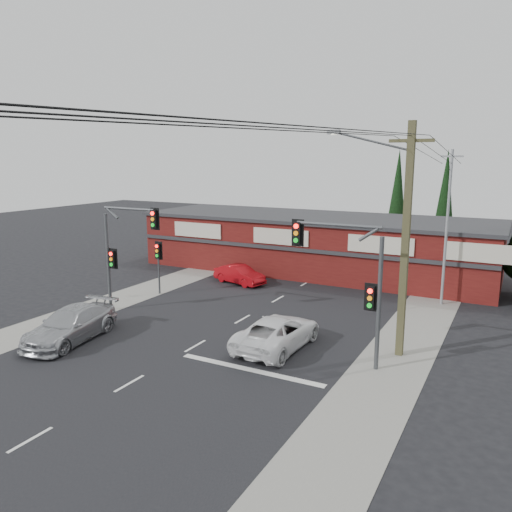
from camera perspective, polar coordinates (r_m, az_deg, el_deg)
The scene contains 18 objects.
ground at distance 23.77m, azimuth -6.41°, elevation -9.91°, with size 120.00×120.00×0.00m, color black.
road_strip at distance 27.79m, azimuth -0.54°, elevation -6.68°, with size 14.00×70.00×0.01m, color black.
verge_left at distance 32.55m, azimuth -13.84°, elevation -4.32°, with size 3.00×70.00×0.02m, color gray.
verge_right at distance 25.08m, azimuth 17.00°, elevation -9.17°, with size 3.00×70.00×0.02m, color gray.
stop_line at distance 20.88m, azimuth -0.64°, elevation -12.86°, with size 6.50×0.35×0.01m, color silver.
white_suv at distance 22.93m, azimuth 2.46°, elevation -8.70°, with size 2.42×5.26×1.46m, color white.
silver_suv at distance 25.29m, azimuth -20.44°, elevation -7.40°, with size 2.16×5.32×1.54m, color #AEB0B4.
red_sedan at distance 34.30m, azimuth -1.90°, elevation -2.13°, with size 1.35×3.88×1.28m, color #A30A10.
lane_dashes at distance 28.81m, azimuth 0.62°, elevation -6.00°, with size 0.12×50.03×0.01m.
shop_building at distance 38.30m, azimuth 6.74°, elevation 1.49°, with size 27.30×8.40×4.22m.
conifer_near at distance 43.32m, azimuth 15.86°, elevation 6.72°, with size 1.80×1.80×9.25m.
conifer_far at distance 44.69m, azimuth 20.83°, elevation 6.54°, with size 1.80×1.80×9.25m.
traffic_mast_left at distance 28.19m, azimuth -15.10°, elevation 1.41°, with size 3.77×0.27×5.97m.
traffic_mast_right at distance 20.60m, azimuth 10.97°, elevation -1.87°, with size 3.96×0.27×5.97m.
pedestal_signal at distance 31.92m, azimuth -11.10°, elevation -0.09°, with size 0.55×0.27×3.38m.
utility_pole at distance 21.87m, azimuth 16.41°, elevation 2.50°, with size 4.38×0.59×10.00m.
steel_pole at distance 30.68m, azimuth 20.99°, elevation 3.28°, with size 1.20×0.16×9.00m.
power_lines at distance 16.31m, azimuth 13.47°, elevation 12.70°, with size 2.01×29.00×1.22m.
Camera 1 is at (12.67, -18.23, 8.52)m, focal length 35.00 mm.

